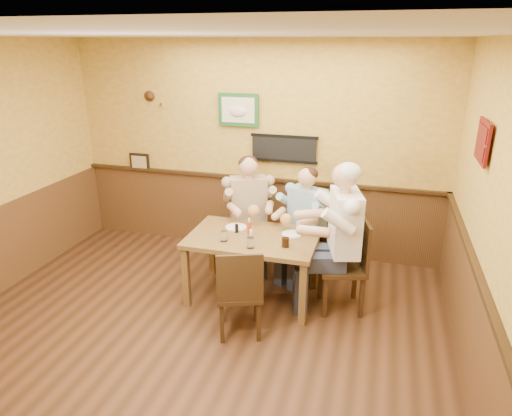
# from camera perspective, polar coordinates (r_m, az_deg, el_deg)

# --- Properties ---
(room) EXTENTS (5.02, 5.03, 2.81)m
(room) POSITION_cam_1_polar(r_m,az_deg,el_deg) (3.84, -8.02, 3.76)
(room) COLOR #361F10
(room) RESTS_ON ground
(dining_table) EXTENTS (1.40, 0.90, 0.75)m
(dining_table) POSITION_cam_1_polar(r_m,az_deg,el_deg) (5.03, -0.39, -4.48)
(dining_table) COLOR brown
(dining_table) RESTS_ON ground
(chair_back_left) EXTENTS (0.56, 0.56, 0.92)m
(chair_back_left) POSITION_cam_1_polar(r_m,az_deg,el_deg) (5.83, -0.94, -3.06)
(chair_back_left) COLOR #392612
(chair_back_left) RESTS_ON ground
(chair_back_right) EXTENTS (0.53, 0.53, 0.88)m
(chair_back_right) POSITION_cam_1_polar(r_m,az_deg,el_deg) (5.61, 6.24, -4.36)
(chair_back_right) COLOR #392612
(chair_back_right) RESTS_ON ground
(chair_right_end) EXTENTS (0.58, 0.58, 1.03)m
(chair_right_end) POSITION_cam_1_polar(r_m,az_deg,el_deg) (4.98, 10.71, -7.02)
(chair_right_end) COLOR #392612
(chair_right_end) RESTS_ON ground
(chair_near_side) EXTENTS (0.56, 0.56, 0.95)m
(chair_near_side) POSITION_cam_1_polar(r_m,az_deg,el_deg) (4.53, -2.11, -10.16)
(chair_near_side) COLOR #392612
(chair_near_side) RESTS_ON ground
(diner_tan_shirt) EXTENTS (0.80, 0.80, 1.31)m
(diner_tan_shirt) POSITION_cam_1_polar(r_m,az_deg,el_deg) (5.76, -0.95, -1.26)
(diner_tan_shirt) COLOR tan
(diner_tan_shirt) RESTS_ON ground
(diner_blue_polo) EXTENTS (0.76, 0.76, 1.25)m
(diner_blue_polo) POSITION_cam_1_polar(r_m,az_deg,el_deg) (5.54, 6.32, -2.59)
(diner_blue_polo) COLOR #88AECC
(diner_blue_polo) RESTS_ON ground
(diner_white_elder) EXTENTS (0.83, 0.83, 1.47)m
(diner_white_elder) POSITION_cam_1_polar(r_m,az_deg,el_deg) (4.88, 10.87, -4.72)
(diner_white_elder) COLOR white
(diner_white_elder) RESTS_ON ground
(water_glass_left) EXTENTS (0.08, 0.08, 0.11)m
(water_glass_left) POSITION_cam_1_polar(r_m,az_deg,el_deg) (4.86, -4.04, -3.52)
(water_glass_left) COLOR white
(water_glass_left) RESTS_ON dining_table
(water_glass_mid) EXTENTS (0.09, 0.09, 0.12)m
(water_glass_mid) POSITION_cam_1_polar(r_m,az_deg,el_deg) (4.70, -0.70, -4.36)
(water_glass_mid) COLOR silver
(water_glass_mid) RESTS_ON dining_table
(cola_tumbler) EXTENTS (0.08, 0.08, 0.10)m
(cola_tumbler) POSITION_cam_1_polar(r_m,az_deg,el_deg) (4.73, 3.71, -4.30)
(cola_tumbler) COLOR black
(cola_tumbler) RESTS_ON dining_table
(hot_sauce_bottle) EXTENTS (0.04, 0.04, 0.17)m
(hot_sauce_bottle) POSITION_cam_1_polar(r_m,az_deg,el_deg) (5.00, -0.86, -2.44)
(hot_sauce_bottle) COLOR red
(hot_sauce_bottle) RESTS_ON dining_table
(salt_shaker) EXTENTS (0.04, 0.04, 0.09)m
(salt_shaker) POSITION_cam_1_polar(r_m,az_deg,el_deg) (4.95, -0.64, -3.23)
(salt_shaker) COLOR silver
(salt_shaker) RESTS_ON dining_table
(pepper_shaker) EXTENTS (0.05, 0.05, 0.10)m
(pepper_shaker) POSITION_cam_1_polar(r_m,az_deg,el_deg) (5.07, -2.43, -2.56)
(pepper_shaker) COLOR black
(pepper_shaker) RESTS_ON dining_table
(plate_far_left) EXTENTS (0.25, 0.25, 0.02)m
(plate_far_left) POSITION_cam_1_polar(r_m,az_deg,el_deg) (5.21, -2.51, -2.40)
(plate_far_left) COLOR white
(plate_far_left) RESTS_ON dining_table
(plate_far_right) EXTENTS (0.30, 0.30, 0.01)m
(plate_far_right) POSITION_cam_1_polar(r_m,az_deg,el_deg) (5.04, 4.51, -3.25)
(plate_far_right) COLOR white
(plate_far_right) RESTS_ON dining_table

